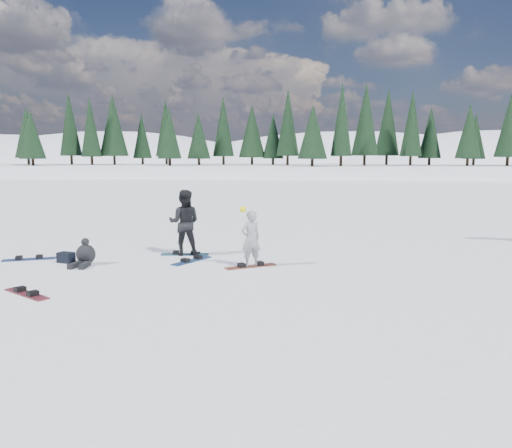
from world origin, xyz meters
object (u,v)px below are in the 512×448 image
(snowboarder_woman, at_px, (251,239))
(snowboard_loose_c, at_px, (29,259))
(seated_rider, at_px, (85,255))
(snowboarder_man, at_px, (184,223))
(gear_bag, at_px, (66,258))
(snowboard_loose_b, at_px, (26,294))
(snowboard_loose_a, at_px, (192,261))

(snowboarder_woman, height_order, snowboard_loose_c, snowboarder_woman)
(seated_rider, relative_size, snowboard_loose_c, 0.62)
(snowboarder_man, xyz_separation_m, gear_bag, (-3.20, -1.43, -0.88))
(gear_bag, bearing_deg, snowboard_loose_c, 168.54)
(gear_bag, bearing_deg, snowboard_loose_b, -78.45)
(snowboarder_man, bearing_deg, snowboard_loose_b, 57.78)
(snowboarder_man, xyz_separation_m, snowboard_loose_b, (-2.53, -4.71, -1.01))
(snowboarder_man, xyz_separation_m, snowboard_loose_a, (0.42, -0.90, -1.01))
(snowboard_loose_c, relative_size, snowboard_loose_b, 1.00)
(gear_bag, height_order, snowboard_loose_a, gear_bag)
(snowboard_loose_a, bearing_deg, gear_bag, 127.28)
(gear_bag, xyz_separation_m, snowboard_loose_b, (0.67, -3.28, -0.14))
(snowboard_loose_c, height_order, snowboard_loose_b, same)
(snowboarder_woman, distance_m, snowboard_loose_b, 5.81)
(seated_rider, bearing_deg, snowboarder_woman, 7.38)
(snowboarder_woman, distance_m, snowboarder_man, 2.69)
(gear_bag, height_order, snowboard_loose_c, gear_bag)
(snowboarder_woman, bearing_deg, gear_bag, -33.59)
(snowboard_loose_c, bearing_deg, gear_bag, -32.64)
(seated_rider, bearing_deg, snowboarder_man, 38.84)
(snowboarder_man, distance_m, seated_rider, 3.10)
(snowboarder_woman, xyz_separation_m, seated_rider, (-4.74, -0.21, -0.51))
(snowboarder_man, distance_m, snowboard_loose_a, 1.42)
(seated_rider, distance_m, snowboard_loose_a, 3.03)
(seated_rider, height_order, snowboard_loose_b, seated_rider)
(seated_rider, xyz_separation_m, gear_bag, (-0.70, 0.25, -0.15))
(gear_bag, xyz_separation_m, snowboard_loose_c, (-1.28, 0.26, -0.14))
(snowboard_loose_b, bearing_deg, snowboard_loose_c, 151.18)
(snowboarder_man, relative_size, snowboard_loose_a, 1.37)
(snowboarder_man, distance_m, gear_bag, 3.61)
(snowboard_loose_c, xyz_separation_m, snowboard_loose_b, (1.95, -3.54, 0.00))
(snowboarder_woman, distance_m, gear_bag, 5.48)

